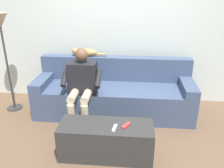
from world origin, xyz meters
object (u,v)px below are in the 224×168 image
Objects in this scene: remote_red at (126,125)px; floor_lamp at (1,31)px; cat_on_backrest at (85,52)px; remote_white at (115,128)px; coffee_table at (106,140)px; person_solo_seated at (82,83)px; couch at (114,94)px.

floor_lamp reaches higher than remote_red.
remote_white is at bearing 112.95° from cat_on_backrest.
remote_red is at bearing 179.55° from coffee_table.
person_solo_seated is 0.94m from remote_white.
remote_white is (-0.10, 0.07, 0.22)m from coffee_table.
remote_red is (-0.12, -0.07, -0.00)m from remote_white.
person_solo_seated is at bearing 43.01° from couch.
remote_red is (-0.23, 0.00, 0.22)m from coffee_table.
person_solo_seated is 0.72× the size of floor_lamp.
remote_white is (-0.59, 1.39, -0.47)m from cat_on_backrest.
person_solo_seated is at bearing 96.21° from cat_on_backrest.
cat_on_backrest is 1.58m from remote_red.
remote_white is 0.08× the size of floor_lamp.
cat_on_backrest reaches higher than remote_white.
floor_lamp reaches higher than cat_on_backrest.
coffee_table is at bearing 110.14° from cat_on_backrest.
coffee_table is at bearing 65.97° from remote_white.
floor_lamp reaches higher than coffee_table.
floor_lamp is (1.16, 0.31, 0.36)m from cat_on_backrest.
remote_red is (-0.71, 1.33, -0.48)m from cat_on_backrest.
remote_white is at bearing 148.43° from remote_red.
remote_red is at bearing 151.46° from floor_lamp.
floor_lamp is at bearing 91.91° from remote_red.
couch is 1.08m from coffee_table.
couch is 17.14× the size of remote_red.
coffee_table is 0.31m from remote_red.
cat_on_backrest reaches higher than coffee_table.
coffee_table is 0.91m from person_solo_seated.
floor_lamp is (1.87, -1.02, 0.84)m from remote_red.
floor_lamp is at bearing -15.07° from person_solo_seated.
remote_white is (-0.10, 1.14, 0.12)m from couch.
coffee_table is at bearing 121.31° from person_solo_seated.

